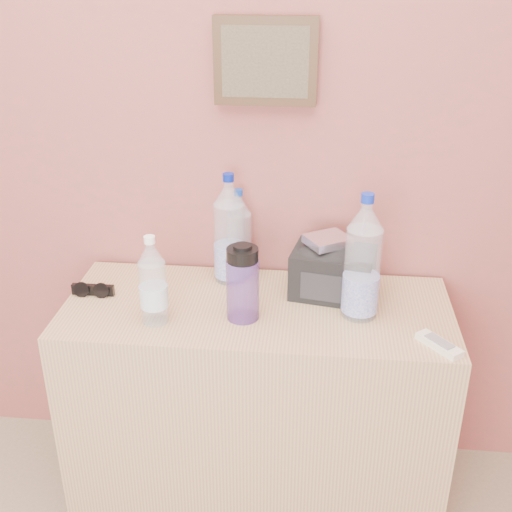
{
  "coord_description": "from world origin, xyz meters",
  "views": [
    {
      "loc": [
        0.37,
        0.08,
        1.7
      ],
      "look_at": [
        0.2,
        1.71,
        0.91
      ],
      "focal_mm": 45.0,
      "sensor_mm": 36.0,
      "label": 1
    }
  ],
  "objects_px": {
    "pet_large_b": "(239,238)",
    "pet_small": "(153,285)",
    "dresser": "(257,403)",
    "sunglasses": "(93,290)",
    "pet_large_d": "(362,264)",
    "foil_packet": "(328,240)",
    "ac_remote": "(439,345)",
    "pet_large_c": "(229,234)",
    "nalgene_bottle": "(243,283)",
    "toiletry_bag": "(333,270)"
  },
  "relations": [
    {
      "from": "pet_large_b",
      "to": "pet_small",
      "type": "distance_m",
      "value": 0.37
    },
    {
      "from": "pet_large_c",
      "to": "toiletry_bag",
      "type": "relative_size",
      "value": 1.47
    },
    {
      "from": "ac_remote",
      "to": "foil_packet",
      "type": "xyz_separation_m",
      "value": [
        -0.31,
        0.28,
        0.17
      ]
    },
    {
      "from": "pet_large_d",
      "to": "toiletry_bag",
      "type": "bearing_deg",
      "value": 122.9
    },
    {
      "from": "pet_large_b",
      "to": "ac_remote",
      "type": "bearing_deg",
      "value": -31.97
    },
    {
      "from": "nalgene_bottle",
      "to": "toiletry_bag",
      "type": "height_order",
      "value": "nalgene_bottle"
    },
    {
      "from": "sunglasses",
      "to": "ac_remote",
      "type": "xyz_separation_m",
      "value": [
        1.02,
        -0.19,
        -0.01
      ]
    },
    {
      "from": "sunglasses",
      "to": "pet_large_b",
      "type": "bearing_deg",
      "value": 22.19
    },
    {
      "from": "pet_small",
      "to": "sunglasses",
      "type": "xyz_separation_m",
      "value": [
        -0.23,
        0.13,
        -0.1
      ]
    },
    {
      "from": "pet_large_b",
      "to": "sunglasses",
      "type": "height_order",
      "value": "pet_large_b"
    },
    {
      "from": "pet_large_c",
      "to": "nalgene_bottle",
      "type": "xyz_separation_m",
      "value": [
        0.07,
        -0.23,
        -0.04
      ]
    },
    {
      "from": "pet_large_c",
      "to": "foil_packet",
      "type": "xyz_separation_m",
      "value": [
        0.31,
        -0.06,
        0.02
      ]
    },
    {
      "from": "pet_large_d",
      "to": "ac_remote",
      "type": "relative_size",
      "value": 2.76
    },
    {
      "from": "pet_large_d",
      "to": "foil_packet",
      "type": "distance_m",
      "value": 0.16
    },
    {
      "from": "nalgene_bottle",
      "to": "ac_remote",
      "type": "relative_size",
      "value": 1.7
    },
    {
      "from": "pet_large_b",
      "to": "foil_packet",
      "type": "bearing_deg",
      "value": -17.99
    },
    {
      "from": "pet_small",
      "to": "pet_large_c",
      "type": "bearing_deg",
      "value": 57.3
    },
    {
      "from": "pet_small",
      "to": "toiletry_bag",
      "type": "xyz_separation_m",
      "value": [
        0.5,
        0.21,
        -0.03
      ]
    },
    {
      "from": "sunglasses",
      "to": "foil_packet",
      "type": "relative_size",
      "value": 1.08
    },
    {
      "from": "dresser",
      "to": "nalgene_bottle",
      "type": "bearing_deg",
      "value": -116.87
    },
    {
      "from": "dresser",
      "to": "pet_large_d",
      "type": "relative_size",
      "value": 3.1
    },
    {
      "from": "dresser",
      "to": "ac_remote",
      "type": "xyz_separation_m",
      "value": [
        0.51,
        -0.17,
        0.37
      ]
    },
    {
      "from": "nalgene_bottle",
      "to": "ac_remote",
      "type": "bearing_deg",
      "value": -10.68
    },
    {
      "from": "sunglasses",
      "to": "foil_packet",
      "type": "bearing_deg",
      "value": 6.72
    },
    {
      "from": "pet_large_d",
      "to": "nalgene_bottle",
      "type": "height_order",
      "value": "pet_large_d"
    },
    {
      "from": "nalgene_bottle",
      "to": "foil_packet",
      "type": "xyz_separation_m",
      "value": [
        0.24,
        0.17,
        0.06
      ]
    },
    {
      "from": "dresser",
      "to": "nalgene_bottle",
      "type": "relative_size",
      "value": 5.04
    },
    {
      "from": "pet_large_d",
      "to": "nalgene_bottle",
      "type": "relative_size",
      "value": 1.63
    },
    {
      "from": "pet_small",
      "to": "dresser",
      "type": "bearing_deg",
      "value": 21.71
    },
    {
      "from": "nalgene_bottle",
      "to": "foil_packet",
      "type": "height_order",
      "value": "nalgene_bottle"
    },
    {
      "from": "sunglasses",
      "to": "toiletry_bag",
      "type": "distance_m",
      "value": 0.74
    },
    {
      "from": "toiletry_bag",
      "to": "nalgene_bottle",
      "type": "bearing_deg",
      "value": -136.43
    },
    {
      "from": "dresser",
      "to": "pet_large_c",
      "type": "distance_m",
      "value": 0.56
    },
    {
      "from": "ac_remote",
      "to": "pet_large_c",
      "type": "bearing_deg",
      "value": -157.98
    },
    {
      "from": "pet_small",
      "to": "pet_large_b",
      "type": "bearing_deg",
      "value": 56.71
    },
    {
      "from": "pet_large_c",
      "to": "pet_small",
      "type": "xyz_separation_m",
      "value": [
        -0.18,
        -0.28,
        -0.04
      ]
    },
    {
      "from": "foil_packet",
      "to": "pet_small",
      "type": "bearing_deg",
      "value": -155.74
    },
    {
      "from": "ac_remote",
      "to": "foil_packet",
      "type": "relative_size",
      "value": 1.12
    },
    {
      "from": "sunglasses",
      "to": "pet_large_d",
      "type": "bearing_deg",
      "value": -2.82
    },
    {
      "from": "ac_remote",
      "to": "foil_packet",
      "type": "bearing_deg",
      "value": -171.27
    },
    {
      "from": "pet_large_c",
      "to": "pet_large_d",
      "type": "relative_size",
      "value": 0.95
    },
    {
      "from": "pet_large_d",
      "to": "foil_packet",
      "type": "xyz_separation_m",
      "value": [
        -0.1,
        0.12,
        0.01
      ]
    },
    {
      "from": "dresser",
      "to": "foil_packet",
      "type": "distance_m",
      "value": 0.59
    },
    {
      "from": "pet_large_b",
      "to": "toiletry_bag",
      "type": "height_order",
      "value": "pet_large_b"
    },
    {
      "from": "dresser",
      "to": "pet_small",
      "type": "distance_m",
      "value": 0.57
    },
    {
      "from": "ac_remote",
      "to": "pet_small",
      "type": "bearing_deg",
      "value": -133.48
    },
    {
      "from": "pet_large_b",
      "to": "pet_large_d",
      "type": "xyz_separation_m",
      "value": [
        0.38,
        -0.21,
        0.03
      ]
    },
    {
      "from": "nalgene_bottle",
      "to": "toiletry_bag",
      "type": "xyz_separation_m",
      "value": [
        0.26,
        0.17,
        -0.03
      ]
    },
    {
      "from": "dresser",
      "to": "pet_small",
      "type": "height_order",
      "value": "pet_small"
    },
    {
      "from": "dresser",
      "to": "pet_large_b",
      "type": "relative_size",
      "value": 3.92
    }
  ]
}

